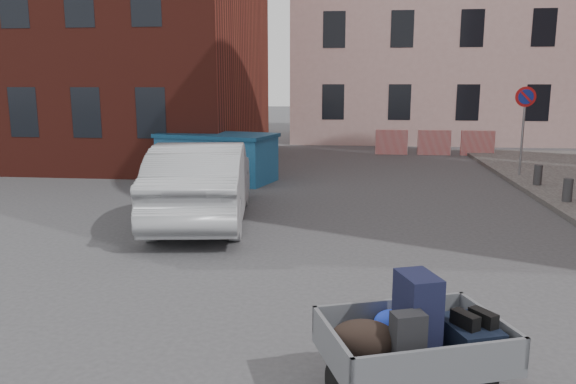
# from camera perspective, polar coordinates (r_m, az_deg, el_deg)

# --- Properties ---
(ground) EXTENTS (120.00, 120.00, 0.00)m
(ground) POSITION_cam_1_polar(r_m,az_deg,el_deg) (8.63, 0.08, -8.53)
(ground) COLOR #38383A
(ground) RESTS_ON ground
(no_parking_sign) EXTENTS (0.60, 0.09, 2.65)m
(no_parking_sign) POSITION_cam_1_polar(r_m,az_deg,el_deg) (18.30, 22.89, 7.48)
(no_parking_sign) COLOR gray
(no_parking_sign) RESTS_ON sidewalk
(barriers) EXTENTS (4.70, 0.18, 1.00)m
(barriers) POSITION_cam_1_polar(r_m,az_deg,el_deg) (23.43, 14.64, 4.88)
(barriers) COLOR red
(barriers) RESTS_ON ground
(trailer) EXTENTS (1.88, 1.98, 1.20)m
(trailer) POSITION_cam_1_polar(r_m,az_deg,el_deg) (5.39, 12.52, -14.37)
(trailer) COLOR black
(trailer) RESTS_ON ground
(dumpster) EXTENTS (3.71, 2.56, 1.41)m
(dumpster) POSITION_cam_1_polar(r_m,az_deg,el_deg) (16.78, -7.22, 3.53)
(dumpster) COLOR #1F6094
(dumpster) RESTS_ON ground
(silver_car) EXTENTS (2.50, 5.30, 1.68)m
(silver_car) POSITION_cam_1_polar(r_m,az_deg,el_deg) (11.94, -8.66, 1.04)
(silver_car) COLOR #9C9FA3
(silver_car) RESTS_ON ground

